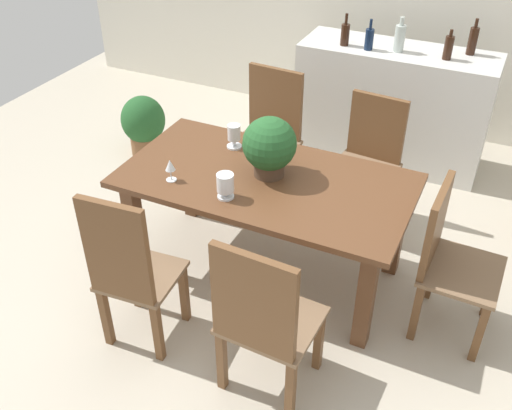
% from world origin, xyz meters
% --- Properties ---
extents(ground_plane, '(7.04, 7.04, 0.00)m').
position_xyz_m(ground_plane, '(0.00, 0.00, 0.00)').
color(ground_plane, '#BCB29E').
extents(dining_table, '(1.77, 0.94, 0.73)m').
position_xyz_m(dining_table, '(0.00, 0.06, 0.62)').
color(dining_table, brown).
rests_on(dining_table, ground).
extents(chair_near_right, '(0.49, 0.46, 1.01)m').
position_xyz_m(chair_near_right, '(0.39, -0.84, 0.55)').
color(chair_near_right, brown).
rests_on(chair_near_right, ground).
extents(chair_far_right, '(0.48, 0.48, 0.94)m').
position_xyz_m(chair_far_right, '(0.41, 0.96, 0.52)').
color(chair_far_right, brown).
rests_on(chair_far_right, ground).
extents(chair_foot_end, '(0.44, 0.48, 0.93)m').
position_xyz_m(chair_foot_end, '(1.12, 0.07, 0.52)').
color(chair_foot_end, brown).
rests_on(chair_foot_end, ground).
extents(chair_near_left, '(0.44, 0.43, 1.05)m').
position_xyz_m(chair_near_left, '(-0.39, -0.84, 0.56)').
color(chair_near_left, brown).
rests_on(chair_near_left, ground).
extents(chair_far_left, '(0.51, 0.50, 1.00)m').
position_xyz_m(chair_far_left, '(-0.39, 0.97, 0.54)').
color(chair_far_left, brown).
rests_on(chair_far_left, ground).
extents(flower_centerpiece, '(0.33, 0.33, 0.38)m').
position_xyz_m(flower_centerpiece, '(-0.00, 0.11, 0.93)').
color(flower_centerpiece, '#4C3828').
rests_on(flower_centerpiece, dining_table).
extents(crystal_vase_left, '(0.10, 0.10, 0.16)m').
position_xyz_m(crystal_vase_left, '(-0.35, 0.32, 0.82)').
color(crystal_vase_left, silver).
rests_on(crystal_vase_left, dining_table).
extents(crystal_vase_center_near, '(0.10, 0.10, 0.15)m').
position_xyz_m(crystal_vase_center_near, '(-0.12, -0.23, 0.82)').
color(crystal_vase_center_near, silver).
rests_on(crystal_vase_center_near, dining_table).
extents(wine_glass, '(0.06, 0.06, 0.14)m').
position_xyz_m(wine_glass, '(-0.51, -0.21, 0.83)').
color(wine_glass, silver).
rests_on(wine_glass, dining_table).
extents(kitchen_counter, '(1.57, 0.54, 0.98)m').
position_xyz_m(kitchen_counter, '(0.34, 1.89, 0.49)').
color(kitchen_counter, silver).
rests_on(kitchen_counter, ground).
extents(wine_bottle_amber, '(0.07, 0.07, 0.25)m').
position_xyz_m(wine_bottle_amber, '(-0.09, 1.79, 1.07)').
color(wine_bottle_amber, black).
rests_on(wine_bottle_amber, kitchen_counter).
extents(wine_bottle_dark, '(0.07, 0.07, 0.24)m').
position_xyz_m(wine_bottle_dark, '(0.11, 1.77, 1.07)').
color(wine_bottle_dark, '#0F1E38').
rests_on(wine_bottle_dark, kitchen_counter).
extents(wine_bottle_tall, '(0.08, 0.08, 0.27)m').
position_xyz_m(wine_bottle_tall, '(0.33, 1.83, 1.09)').
color(wine_bottle_tall, '#B2BFB7').
rests_on(wine_bottle_tall, kitchen_counter).
extents(wine_bottle_green, '(0.07, 0.07, 0.23)m').
position_xyz_m(wine_bottle_green, '(0.71, 1.83, 1.07)').
color(wine_bottle_green, black).
rests_on(wine_bottle_green, kitchen_counter).
extents(wine_bottle_clear, '(0.07, 0.07, 0.28)m').
position_xyz_m(wine_bottle_clear, '(0.86, 2.01, 1.09)').
color(wine_bottle_clear, black).
rests_on(wine_bottle_clear, kitchen_counter).
extents(potted_plant_floor, '(0.38, 0.38, 0.54)m').
position_xyz_m(potted_plant_floor, '(-1.61, 1.03, 0.29)').
color(potted_plant_floor, brown).
rests_on(potted_plant_floor, ground).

